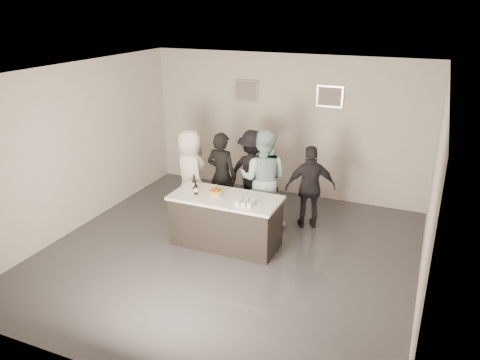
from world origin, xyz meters
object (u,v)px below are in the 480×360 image
Objects in this scene: beer_bottle_a at (194,182)px; person_main_black at (222,176)px; person_guest_right at (310,187)px; cake at (216,193)px; person_guest_left at (190,173)px; person_guest_back at (253,172)px; bar_counter at (226,221)px; person_main_blue at (263,179)px; beer_bottle_b at (196,187)px.

beer_bottle_a is 0.92m from person_main_black.
person_main_black is at bearing -15.71° from person_guest_right.
cake is 1.30m from person_guest_left.
person_guest_back is (0.10, 1.47, -0.10)m from cake.
cake reaches higher than bar_counter.
person_guest_back is at bearing 93.01° from bar_counter.
bar_counter is at bearing 103.23° from person_guest_back.
cake is 1.09m from person_main_blue.
bar_counter is at bearing 3.19° from cake.
cake is 0.15× the size of person_guest_right.
cake is 0.14× the size of person_guest_back.
bar_counter is 1.11× the size of person_guest_back.
person_guest_back is at bearing -127.93° from person_main_black.
cake is 0.12× the size of person_main_blue.
person_guest_right is at bearing 43.64° from cake.
person_guest_right is at bearing -134.55° from person_guest_left.
beer_bottle_b is 1.35m from person_main_blue.
cake is 0.36m from beer_bottle_b.
bar_counter is 0.78m from beer_bottle_b.
person_guest_back is (0.43, 1.56, -0.19)m from beer_bottle_b.
person_main_black is (-0.54, 0.99, 0.41)m from bar_counter.
person_main_blue is 1.11× the size of person_guest_back.
person_guest_back reaches higher than cake.
person_guest_right is at bearing 32.68° from beer_bottle_a.
cake is at bearing -176.81° from bar_counter.
beer_bottle_a reaches higher than bar_counter.
person_guest_right reaches higher than beer_bottle_b.
beer_bottle_b is at bearing -168.48° from bar_counter.
beer_bottle_a is at bearing 124.55° from beer_bottle_b.
person_main_blue is at bearing 139.06° from person_guest_back.
beer_bottle_a is at bearing 77.57° from person_guest_back.
person_main_black is (-0.36, 1.00, -0.08)m from cake.
bar_counter is 7.15× the size of beer_bottle_a.
person_main_black is 0.65m from person_guest_back.
person_main_blue is at bearing -5.29° from person_guest_right.
person_main_black is at bearing -131.35° from person_guest_left.
beer_bottle_b is (-0.33, -0.09, 0.09)m from cake.
person_main_blue is (0.86, -0.03, 0.08)m from person_main_black.
person_guest_left is (-1.14, 0.86, 0.41)m from bar_counter.
bar_counter is 0.87m from beer_bottle_a.
beer_bottle_a is at bearing 159.20° from person_guest_left.
beer_bottle_b is 1.16m from person_guest_left.
person_guest_left is at bearing 123.61° from beer_bottle_b.
person_guest_left is at bearing 19.60° from person_main_black.
person_guest_left is at bearing -14.53° from person_guest_right.
person_main_black is 0.62m from person_guest_left.
beer_bottle_a is at bearing 89.88° from person_main_black.
person_main_blue is at bearing 71.53° from bar_counter.
person_guest_left is 1.22m from person_guest_back.
person_guest_left is (-0.61, -0.14, 0.01)m from person_main_black.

